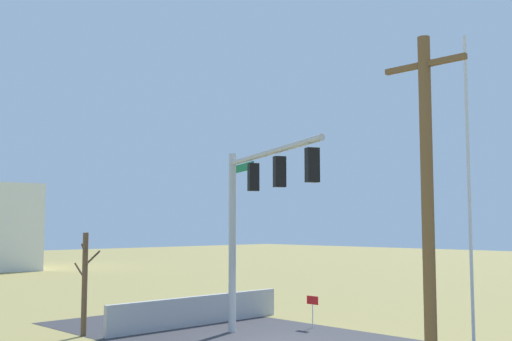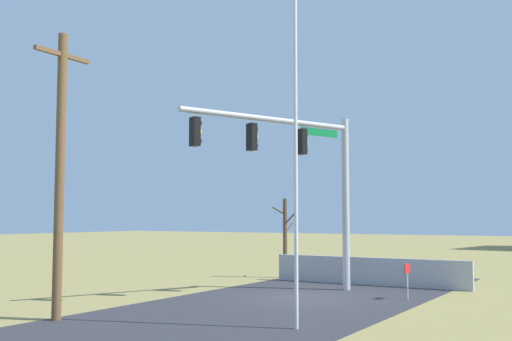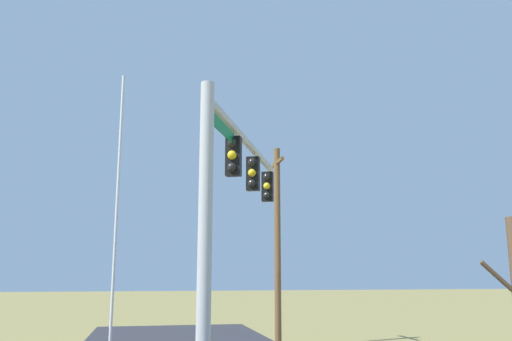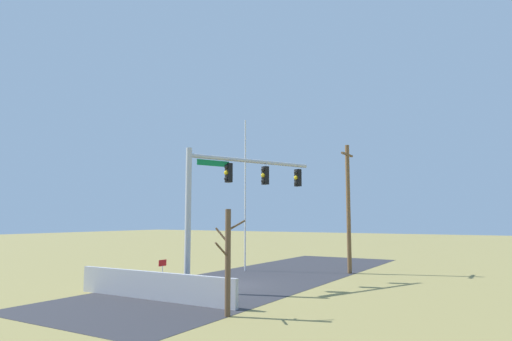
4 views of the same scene
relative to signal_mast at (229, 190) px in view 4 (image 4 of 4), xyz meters
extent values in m
plane|color=olive|center=(-0.74, -0.46, -4.78)|extent=(160.00, 160.00, 0.00)
cube|color=#2D2D33|center=(-4.74, -0.46, -4.77)|extent=(28.00, 8.00, 0.01)
cube|color=#B7B5AD|center=(3.07, -0.88, -4.78)|extent=(6.00, 6.00, 0.01)
cube|color=#A8A8AD|center=(4.17, -0.99, -4.21)|extent=(0.20, 8.39, 1.15)
cylinder|color=#B2B5BA|center=(2.07, -0.88, -1.45)|extent=(0.28, 0.28, 6.66)
cylinder|color=#B2B5BA|center=(-1.33, 0.57, 1.53)|extent=(6.87, 3.09, 0.20)
cube|color=#0F7238|center=(0.85, -0.36, 1.25)|extent=(1.67, 0.74, 0.28)
cube|color=black|center=(0.03, -0.01, 0.83)|extent=(0.36, 0.43, 0.96)
sphere|color=black|center=(0.17, -0.07, 1.13)|extent=(0.22, 0.22, 0.22)
sphere|color=yellow|center=(0.17, -0.07, 0.83)|extent=(0.22, 0.22, 0.22)
sphere|color=black|center=(0.17, -0.07, 0.53)|extent=(0.22, 0.22, 0.22)
cube|color=black|center=(-2.07, 0.89, 0.83)|extent=(0.36, 0.43, 0.96)
sphere|color=black|center=(-1.94, 0.83, 1.13)|extent=(0.22, 0.22, 0.22)
sphere|color=yellow|center=(-1.94, 0.83, 0.83)|extent=(0.22, 0.22, 0.22)
sphere|color=black|center=(-1.94, 0.83, 0.53)|extent=(0.22, 0.22, 0.22)
cube|color=black|center=(-4.18, 1.79, 0.83)|extent=(0.36, 0.43, 0.96)
sphere|color=black|center=(-4.04, 1.73, 1.13)|extent=(0.22, 0.22, 0.22)
sphere|color=yellow|center=(-4.04, 1.73, 0.83)|extent=(0.22, 0.22, 0.22)
sphere|color=black|center=(-4.04, 1.73, 0.53)|extent=(0.22, 0.22, 0.22)
cylinder|color=silver|center=(-6.33, -3.03, 0.15)|extent=(0.10, 0.10, 9.85)
cylinder|color=brown|center=(-8.52, 3.18, -0.80)|extent=(0.26, 0.26, 7.96)
cube|color=brown|center=(-8.52, 3.18, 2.58)|extent=(1.90, 0.12, 0.12)
cylinder|color=brown|center=(5.18, 3.48, -2.94)|extent=(0.20, 0.20, 3.69)
cylinder|color=brown|center=(5.54, 3.48, -2.49)|extent=(0.78, 0.07, 0.57)
cylinder|color=brown|center=(4.94, 3.67, -1.67)|extent=(0.54, 0.47, 0.39)
cylinder|color=brown|center=(5.15, 3.20, -2.02)|extent=(0.12, 0.61, 0.55)
cylinder|color=silver|center=(0.59, -3.74, -4.33)|extent=(0.04, 0.04, 0.90)
cube|color=red|center=(0.59, -3.74, -3.72)|extent=(0.56, 0.02, 0.32)
camera|label=1|loc=(-15.27, 14.75, -0.84)|focal=43.40mm
camera|label=2|loc=(-20.21, -10.19, -1.99)|focal=42.97mm
camera|label=3|loc=(12.26, -1.97, -1.95)|focal=37.03mm
camera|label=4|loc=(18.09, 12.28, -1.41)|focal=30.95mm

